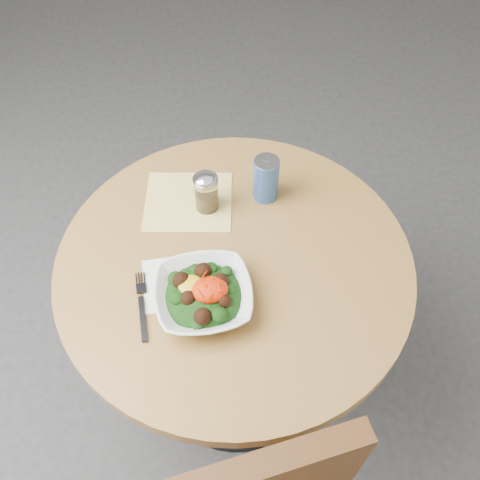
{
  "coord_description": "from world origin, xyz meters",
  "views": [
    {
      "loc": [
        -0.1,
        -0.77,
        1.84
      ],
      "look_at": [
        0.02,
        0.01,
        0.81
      ],
      "focal_mm": 40.0,
      "sensor_mm": 36.0,
      "label": 1
    }
  ],
  "objects": [
    {
      "name": "beverage_can",
      "position": [
        0.11,
        0.2,
        0.82
      ],
      "size": [
        0.07,
        0.07,
        0.13
      ],
      "color": "navy",
      "rests_on": "table"
    },
    {
      "name": "paper_napkins",
      "position": [
        -0.14,
        -0.06,
        0.75
      ],
      "size": [
        0.2,
        0.2,
        0.0
      ],
      "color": "white",
      "rests_on": "table"
    },
    {
      "name": "salad_bowl",
      "position": [
        -0.09,
        -0.11,
        0.78
      ],
      "size": [
        0.23,
        0.23,
        0.08
      ],
      "color": "white",
      "rests_on": "table"
    },
    {
      "name": "cloth_napkin",
      "position": [
        -0.1,
        0.21,
        0.75
      ],
      "size": [
        0.26,
        0.25,
        0.0
      ],
      "primitive_type": "cube",
      "rotation": [
        0.0,
        0.0,
        -0.16
      ],
      "color": "#E1B00B",
      "rests_on": "table"
    },
    {
      "name": "fork",
      "position": [
        -0.23,
        -0.1,
        0.76
      ],
      "size": [
        0.03,
        0.19,
        0.0
      ],
      "color": "black",
      "rests_on": "table"
    },
    {
      "name": "spice_shaker",
      "position": [
        -0.05,
        0.18,
        0.81
      ],
      "size": [
        0.07,
        0.07,
        0.12
      ],
      "color": "silver",
      "rests_on": "table"
    },
    {
      "name": "table",
      "position": [
        0.0,
        0.0,
        0.55
      ],
      "size": [
        0.9,
        0.9,
        0.75
      ],
      "color": "black",
      "rests_on": "ground"
    },
    {
      "name": "ground",
      "position": [
        0.0,
        0.0,
        0.0
      ],
      "size": [
        6.0,
        6.0,
        0.0
      ],
      "primitive_type": "plane",
      "color": "#313134",
      "rests_on": "ground"
    }
  ]
}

